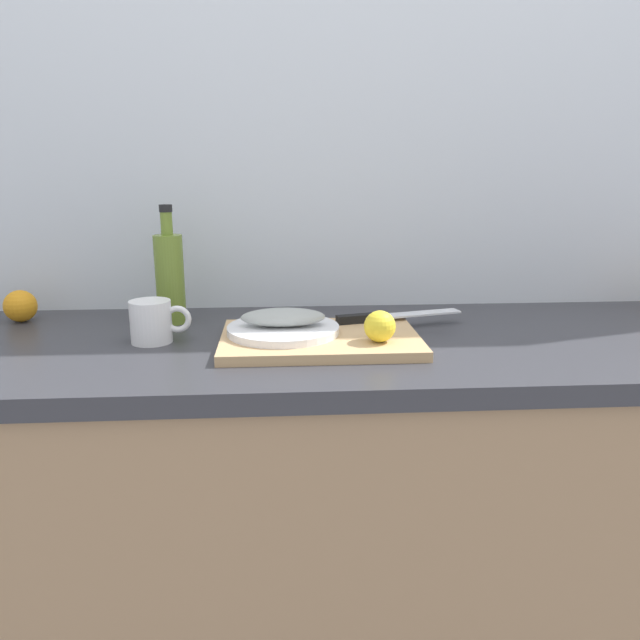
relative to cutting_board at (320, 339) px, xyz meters
The scene contains 10 objects.
back_wall 0.51m from the cutting_board, 72.07° to the left, with size 3.20×0.05×2.50m, color silver.
kitchen_counter 0.48m from the cutting_board, 17.54° to the left, with size 2.00×0.60×0.90m.
cutting_board is the anchor object (origin of this frame).
white_plate 0.08m from the cutting_board, 167.68° to the left, with size 0.23×0.23×0.01m, color white.
fish_fillet 0.09m from the cutting_board, 167.68° to the left, with size 0.17×0.07×0.04m, color #999E99.
chef_knife 0.18m from the cutting_board, 35.05° to the left, with size 0.29×0.10×0.02m.
lemon_0 0.13m from the cutting_board, 27.96° to the right, with size 0.06×0.06×0.06m, color yellow.
olive_oil_bottle 0.39m from the cutting_board, 149.24° to the left, with size 0.06×0.06×0.27m.
coffee_mug_0 0.34m from the cutting_board, behind, with size 0.12×0.08×0.09m.
orange_1 0.71m from the cutting_board, 161.30° to the left, with size 0.07×0.07×0.07m, color orange.
Camera 1 is at (-0.20, -1.19, 1.25)m, focal length 33.79 mm.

